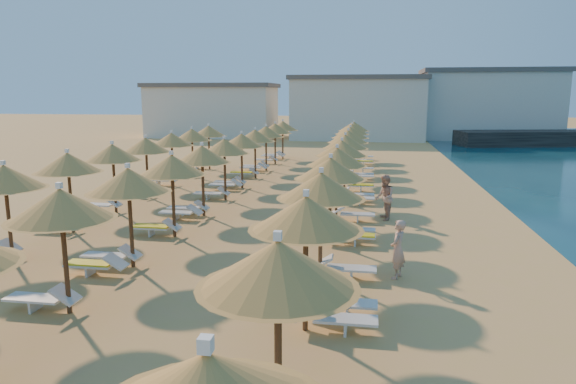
% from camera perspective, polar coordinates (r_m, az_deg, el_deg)
% --- Properties ---
extents(ground, '(220.00, 220.00, 0.00)m').
position_cam_1_polar(ground, '(17.34, -3.56, -6.64)').
color(ground, tan).
rests_on(ground, ground).
extents(hotel_blocks, '(48.56, 11.25, 8.10)m').
position_cam_1_polar(hotel_blocks, '(62.51, 8.05, 9.34)').
color(hotel_blocks, silver).
rests_on(hotel_blocks, ground).
extents(parasol_row_east, '(2.53, 40.01, 3.20)m').
position_cam_1_polar(parasol_row_east, '(22.75, 5.74, 4.29)').
color(parasol_row_east, brown).
rests_on(parasol_row_east, ground).
extents(parasol_row_west, '(2.53, 40.01, 3.20)m').
position_cam_1_polar(parasol_row_west, '(23.78, -8.22, 4.51)').
color(parasol_row_west, brown).
rests_on(parasol_row_west, ground).
extents(parasol_row_inland, '(2.53, 26.38, 3.20)m').
position_cam_1_polar(parasol_row_inland, '(25.29, -17.11, 4.52)').
color(parasol_row_inland, brown).
rests_on(parasol_row_inland, ground).
extents(loungers, '(13.02, 38.02, 0.66)m').
position_cam_1_polar(loungers, '(23.53, -4.83, -1.13)').
color(loungers, silver).
rests_on(loungers, ground).
extents(beachgoer_b, '(0.84, 1.02, 1.90)m').
position_cam_1_polar(beachgoer_b, '(21.79, 10.68, -0.60)').
color(beachgoer_b, tan).
rests_on(beachgoer_b, ground).
extents(beachgoer_a, '(0.59, 0.72, 1.71)m').
position_cam_1_polar(beachgoer_a, '(15.00, 12.09, -6.24)').
color(beachgoer_a, tan).
rests_on(beachgoer_a, ground).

